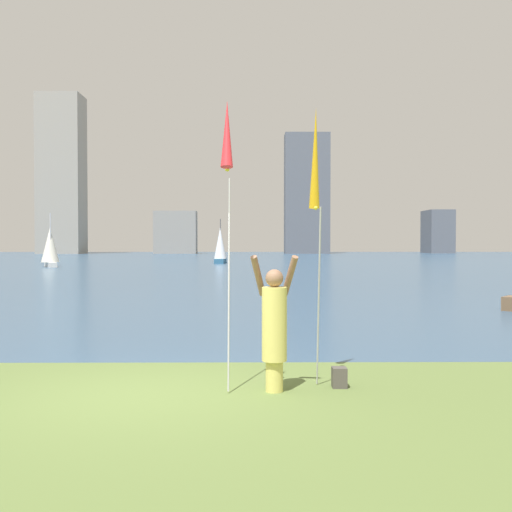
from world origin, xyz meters
The scene contains 11 objects.
ground centered at (0.00, 50.95, -0.06)m, with size 120.00×138.00×0.12m.
person centered at (1.89, 0.15, 0.93)m, with size 0.70×0.52×1.90m.
kite_flag_left centered at (1.25, -0.29, 3.36)m, with size 0.16×1.15×3.93m.
kite_flag_right centered at (2.53, 0.85, 3.26)m, with size 0.16×0.96×4.07m.
bag centered at (2.83, 0.38, 0.14)m, with size 0.21×0.21×0.29m.
sailboat_2 centered at (-1.37, 51.68, 1.63)m, with size 1.29×2.45×4.32m.
sailboat_5 centered at (-15.09, 43.23, 1.70)m, with size 1.97×2.83×4.50m.
skyline_tower_0 centered at (-31.74, 101.39, 13.92)m, with size 7.47×6.28×27.84m.
skyline_tower_1 centered at (-11.76, 102.09, 3.77)m, with size 7.47×3.64×7.54m.
skyline_tower_2 centered at (11.56, 101.90, 10.59)m, with size 7.84×4.84×21.19m.
skyline_tower_3 centered at (36.07, 105.62, 3.94)m, with size 4.37×7.23×7.88m.
Camera 1 is at (1.56, -8.46, 2.09)m, focal length 43.59 mm.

